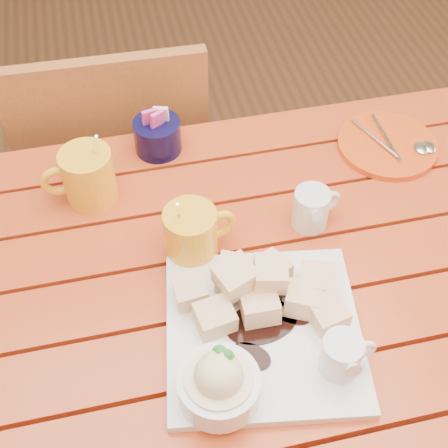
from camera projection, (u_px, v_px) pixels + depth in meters
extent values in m
cube|color=#AE2D16|center=(278.00, 414.00, 0.88)|extent=(1.20, 0.11, 0.03)
cube|color=#AE2D16|center=(257.00, 344.00, 0.95)|extent=(1.20, 0.11, 0.03)
cube|color=#AE2D16|center=(239.00, 284.00, 1.02)|extent=(1.20, 0.11, 0.03)
cube|color=#AE2D16|center=(224.00, 233.00, 1.10)|extent=(1.20, 0.11, 0.03)
cube|color=#AE2D16|center=(211.00, 187.00, 1.17)|extent=(1.20, 0.11, 0.03)
cube|color=#AE2D16|center=(199.00, 147.00, 1.24)|extent=(1.20, 0.11, 0.03)
cube|color=#AE2D16|center=(198.00, 162.00, 1.30)|extent=(1.12, 0.04, 0.08)
cylinder|color=#AE2D16|center=(411.00, 222.00, 1.61)|extent=(0.06, 0.06, 0.72)
cube|color=white|center=(263.00, 332.00, 0.94)|extent=(0.33, 0.33, 0.02)
cube|color=#E79246|center=(328.00, 313.00, 0.93)|extent=(0.06, 0.06, 0.04)
cube|color=#E79246|center=(259.00, 305.00, 0.93)|extent=(0.05, 0.05, 0.04)
cube|color=#E79246|center=(271.00, 271.00, 0.98)|extent=(0.07, 0.07, 0.04)
cube|color=#E79246|center=(236.00, 277.00, 0.93)|extent=(0.07, 0.07, 0.04)
cube|color=#E79246|center=(215.00, 318.00, 0.92)|extent=(0.06, 0.06, 0.04)
cube|color=#E79246|center=(303.00, 300.00, 0.94)|extent=(0.07, 0.07, 0.04)
cube|color=#E79246|center=(233.00, 273.00, 0.97)|extent=(0.07, 0.07, 0.04)
cube|color=#E79246|center=(191.00, 291.00, 0.95)|extent=(0.05, 0.05, 0.04)
cube|color=#E79246|center=(270.00, 274.00, 0.93)|extent=(0.06, 0.06, 0.04)
cube|color=#E79246|center=(317.00, 282.00, 0.96)|extent=(0.07, 0.07, 0.04)
cylinder|color=white|center=(219.00, 387.00, 0.85)|extent=(0.11, 0.11, 0.05)
cylinder|color=#FFE9BB|center=(219.00, 383.00, 0.84)|extent=(0.09, 0.09, 0.03)
sphere|color=#FFE9BB|center=(219.00, 375.00, 0.82)|extent=(0.07, 0.07, 0.07)
cone|color=#2D8C31|center=(229.00, 357.00, 0.81)|extent=(0.04, 0.04, 0.03)
cone|color=#2D8C31|center=(219.00, 352.00, 0.81)|extent=(0.03, 0.03, 0.03)
cylinder|color=white|center=(341.00, 355.00, 0.87)|extent=(0.06, 0.06, 0.06)
cylinder|color=black|center=(344.00, 345.00, 0.85)|extent=(0.05, 0.05, 0.01)
cone|color=white|center=(351.00, 365.00, 0.83)|extent=(0.02, 0.02, 0.03)
torus|color=white|center=(364.00, 350.00, 0.87)|extent=(0.04, 0.01, 0.04)
cylinder|color=yellow|center=(89.00, 176.00, 1.10)|extent=(0.09, 0.09, 0.10)
cylinder|color=black|center=(85.00, 158.00, 1.06)|extent=(0.08, 0.08, 0.01)
torus|color=yellow|center=(58.00, 181.00, 1.09)|extent=(0.06, 0.02, 0.06)
cylinder|color=silver|center=(94.00, 156.00, 1.08)|extent=(0.03, 0.06, 0.13)
cylinder|color=yellow|center=(191.00, 235.00, 1.01)|extent=(0.09, 0.09, 0.10)
cylinder|color=black|center=(190.00, 218.00, 0.98)|extent=(0.07, 0.07, 0.01)
torus|color=yellow|center=(219.00, 225.00, 1.02)|extent=(0.06, 0.03, 0.06)
cylinder|color=silver|center=(180.00, 218.00, 0.99)|extent=(0.02, 0.06, 0.13)
cylinder|color=white|center=(311.00, 209.00, 1.06)|extent=(0.06, 0.06, 0.07)
cylinder|color=white|center=(313.00, 196.00, 1.04)|extent=(0.05, 0.05, 0.01)
cone|color=white|center=(318.00, 212.00, 1.02)|extent=(0.03, 0.03, 0.03)
torus|color=white|center=(331.00, 205.00, 1.07)|extent=(0.04, 0.02, 0.04)
cylinder|color=black|center=(158.00, 136.00, 1.19)|extent=(0.09, 0.09, 0.07)
cube|color=#E53E9A|center=(150.00, 119.00, 1.16)|extent=(0.03, 0.02, 0.04)
cube|color=white|center=(161.00, 116.00, 1.16)|extent=(0.03, 0.02, 0.04)
cube|color=#E53E9A|center=(157.00, 121.00, 1.15)|extent=(0.03, 0.03, 0.04)
cylinder|color=#DD4913|center=(387.00, 145.00, 1.22)|extent=(0.19, 0.19, 0.01)
cylinder|color=silver|center=(376.00, 139.00, 1.21)|extent=(0.05, 0.13, 0.01)
cylinder|color=silver|center=(386.00, 137.00, 1.21)|extent=(0.01, 0.14, 0.01)
ellipsoid|color=silver|center=(421.00, 148.00, 1.20)|extent=(0.03, 0.04, 0.01)
ellipsoid|color=silver|center=(429.00, 147.00, 1.20)|extent=(0.03, 0.04, 0.01)
cube|color=brown|center=(120.00, 165.00, 1.65)|extent=(0.43, 0.43, 0.03)
cylinder|color=brown|center=(181.00, 170.00, 1.95)|extent=(0.04, 0.04, 0.42)
cylinder|color=brown|center=(65.00, 187.00, 1.91)|extent=(0.04, 0.04, 0.42)
cylinder|color=brown|center=(200.00, 259.00, 1.72)|extent=(0.04, 0.04, 0.42)
cylinder|color=brown|center=(70.00, 279.00, 1.68)|extent=(0.04, 0.04, 0.42)
cube|color=brown|center=(114.00, 146.00, 1.35)|extent=(0.42, 0.04, 0.44)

